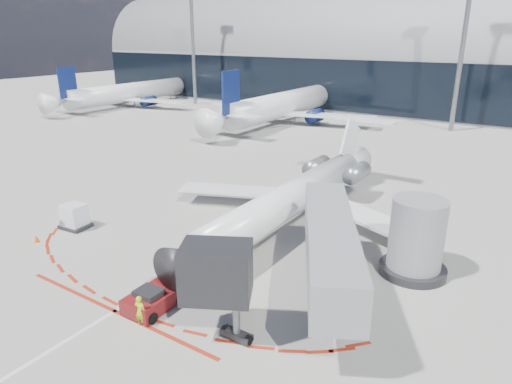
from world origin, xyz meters
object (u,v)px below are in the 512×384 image
Objects in this scene: regional_jet at (298,194)px; ramp_worker at (140,311)px; uld_container at (74,217)px; pushback_tug at (153,299)px.

ramp_worker is (-0.17, -16.20, -1.39)m from regional_jet.
ramp_worker is at bearing -29.38° from uld_container.
uld_container is at bearing -33.99° from ramp_worker.
pushback_tug is 1.56m from ramp_worker.
regional_jet is at bearing 85.87° from pushback_tug.
ramp_worker reaches higher than pushback_tug.
pushback_tug is 2.26× the size of uld_container.
pushback_tug is 13.40m from uld_container.
regional_jet is 12.54× the size of uld_container.
uld_container is at bearing 159.43° from pushback_tug.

